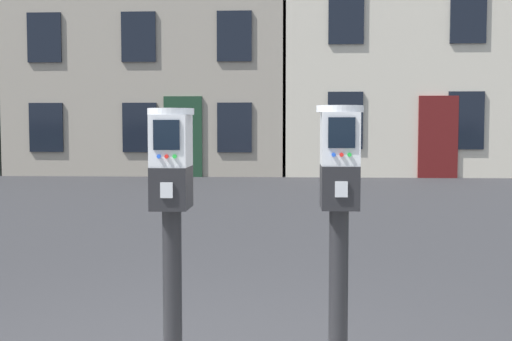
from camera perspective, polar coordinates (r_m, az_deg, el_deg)
parking_meter_near_kerb at (r=3.18m, az=-7.13°, el=-2.15°), size 0.22×0.25×1.32m
parking_meter_twin_adjacent at (r=3.14m, az=7.03°, el=-2.10°), size 0.22×0.25×1.33m
townhouse_cream_stone at (r=21.60m, az=-7.76°, el=12.73°), size 7.48×7.03×9.38m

